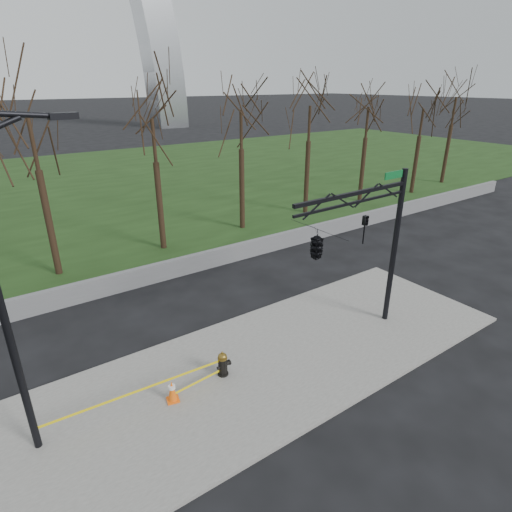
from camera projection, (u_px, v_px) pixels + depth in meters
ground at (268, 363)px, 13.96m from camera, size 500.00×500.00×0.00m
sidewalk at (268, 362)px, 13.94m from camera, size 18.00×6.00×0.10m
grass_strip at (65, 189)px, 36.61m from camera, size 120.00×40.00×0.06m
guardrail at (169, 270)px, 19.83m from camera, size 60.00×0.30×0.90m
tree_row at (202, 171)px, 23.65m from camera, size 54.30×4.00×8.07m
fire_hydrant at (223, 364)px, 13.13m from camera, size 0.52×0.35×0.85m
traffic_cone at (172, 391)px, 12.07m from camera, size 0.43×0.43×0.69m
street_light at (7, 282)px, 9.04m from camera, size 2.39×0.49×8.21m
traffic_signal_mast at (334, 239)px, 13.11m from camera, size 5.10×2.49×6.00m
caution_tape at (155, 388)px, 11.99m from camera, size 5.33×0.46×0.44m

